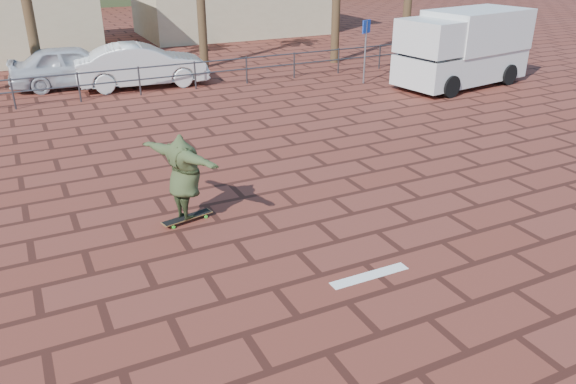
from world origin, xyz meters
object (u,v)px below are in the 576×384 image
at_px(campervan, 464,47).
at_px(longboard, 187,218).
at_px(car_silver, 74,66).
at_px(car_white, 142,65).
at_px(skateboarder, 184,177).

bearing_deg(campervan, longboard, -162.01).
bearing_deg(car_silver, car_white, -111.94).
bearing_deg(campervan, car_white, 145.84).
bearing_deg(longboard, skateboarder, -75.66).
bearing_deg(longboard, campervan, 14.72).
xyz_separation_m(longboard, campervan, (12.42, 6.31, 1.32)).
xyz_separation_m(campervan, car_white, (-10.63, 5.01, -0.63)).
relative_size(skateboarder, campervan, 0.38).
relative_size(car_silver, car_white, 0.95).
distance_m(longboard, campervan, 14.00).
height_order(longboard, car_white, car_white).
height_order(campervan, car_white, campervan).
height_order(skateboarder, campervan, campervan).
bearing_deg(skateboarder, longboard, 2.89).
bearing_deg(car_white, skateboarder, 175.95).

